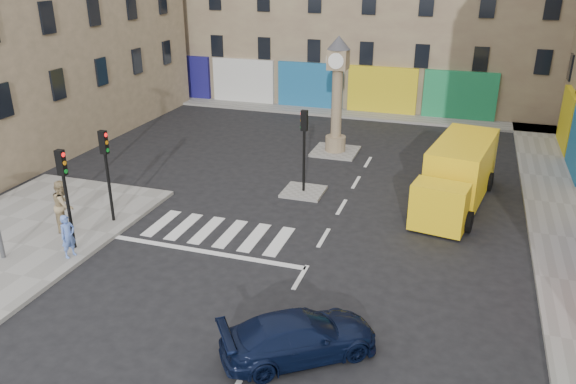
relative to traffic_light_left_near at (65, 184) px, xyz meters
The scene contains 14 objects.
ground 8.71m from the traffic_light_left_near, ahead, with size 120.00×120.00×0.00m, color black.
sidewalk_right 19.79m from the traffic_light_left_near, 29.96° to the left, with size 2.60×30.00×0.15m, color gray.
sidewalk_far 22.56m from the traffic_light_left_near, 78.94° to the left, with size 32.00×2.40×0.15m, color gray.
island_near 10.35m from the traffic_light_left_near, 51.07° to the left, with size 1.80×1.80×0.12m, color gray.
island_far 15.38m from the traffic_light_left_near, 65.46° to the left, with size 2.40×2.40×0.12m, color gray.
building_left 16.66m from the traffic_light_left_near, 132.20° to the left, with size 8.00×20.00×15.00m, color #9C8566.
traffic_light_left_near is the anchor object (origin of this frame).
traffic_light_left_far 2.40m from the traffic_light_left_near, 90.00° to the left, with size 0.28×0.22×3.70m.
traffic_light_island 10.03m from the traffic_light_left_near, 51.07° to the left, with size 0.28×0.22×3.70m.
clock_pillar 15.19m from the traffic_light_left_near, 65.45° to the left, with size 1.20×1.20×6.10m.
navy_sedan 10.08m from the traffic_light_left_near, 17.54° to the right, with size 1.71×4.21×1.22m, color black.
yellow_van 15.67m from the traffic_light_left_near, 34.69° to the left, with size 3.31×7.37×2.59m.
pedestrian_blue 1.81m from the traffic_light_left_near, 62.97° to the right, with size 0.57×0.38×1.57m, color #5D80D6.
pedestrian_tan 2.23m from the traffic_light_left_near, 136.66° to the left, with size 0.97×0.76×2.00m, color tan.
Camera 1 is at (4.64, -14.44, 9.83)m, focal length 35.00 mm.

